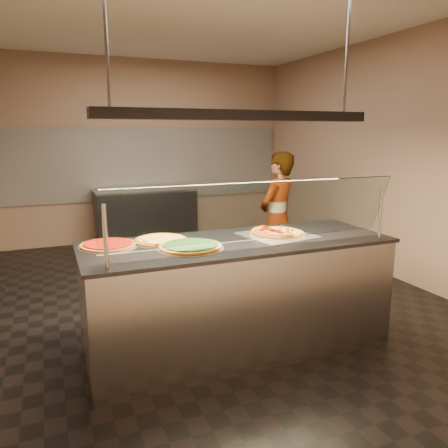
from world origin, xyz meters
name	(u,v)px	position (x,y,z in m)	size (l,w,h in m)	color
ground	(202,297)	(0.00, 0.00, -0.01)	(5.00, 6.00, 0.02)	black
ceiling	(199,9)	(0.00, 0.00, 3.01)	(5.00, 6.00, 0.02)	silver
wall_back	(142,152)	(0.00, 3.01, 1.50)	(5.00, 0.02, 3.00)	#8F725C
wall_front	(429,207)	(0.00, -3.01, 1.50)	(5.00, 0.02, 3.00)	#8F725C
wall_right	(387,158)	(2.51, 0.00, 1.50)	(0.02, 6.00, 3.00)	#8F725C
tile_band	(143,164)	(0.00, 2.98, 1.30)	(4.90, 0.02, 1.20)	silver
serving_counter	(238,293)	(-0.08, -1.17, 0.47)	(2.59, 0.94, 0.93)	#B7B7BC
sneeze_guard	(257,213)	(-0.08, -1.51, 1.23)	(2.35, 0.18, 0.54)	#B7B7BC
perforated_tray	(277,235)	(0.31, -1.12, 0.94)	(0.65, 0.65, 0.01)	silver
half_pizza_pepperoni	(266,233)	(0.20, -1.12, 0.96)	(0.31, 0.49, 0.05)	brown
half_pizza_sausage	(288,231)	(0.43, -1.12, 0.96)	(0.31, 0.49, 0.04)	brown
pizza_spinach	(190,246)	(-0.53, -1.25, 0.95)	(0.52, 0.52, 0.03)	silver
pizza_cheese	(161,240)	(-0.69, -0.95, 0.94)	(0.46, 0.46, 0.03)	silver
pizza_tomato	(108,245)	(-1.12, -0.95, 0.94)	(0.47, 0.47, 0.03)	silver
pizza_spatula	(151,241)	(-0.79, -1.03, 0.96)	(0.21, 0.23, 0.02)	#B7B7BC
prep_table	(146,217)	(-0.07, 2.55, 0.47)	(1.59, 0.74, 0.93)	#2E2E32
worker	(277,218)	(1.02, 0.15, 0.80)	(0.58, 0.38, 1.60)	#36353C
heat_lamp_housing	(239,115)	(-0.08, -1.17, 1.95)	(2.30, 0.18, 0.08)	#2E2E32
lamp_rod_left	(106,31)	(-1.08, -1.17, 2.50)	(0.02, 0.02, 1.01)	#B7B7BC
lamp_rod_right	(347,51)	(0.92, -1.17, 2.50)	(0.02, 0.02, 1.01)	#B7B7BC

